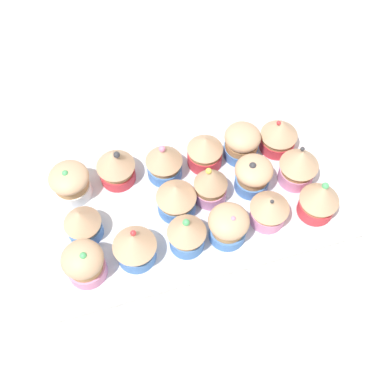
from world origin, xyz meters
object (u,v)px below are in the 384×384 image
baking_tray (192,203)px  cupcake_16 (279,134)px  cupcake_7 (176,198)px  cupcake_15 (242,143)px  cupcake_5 (320,199)px  cupcake_0 (84,263)px  cupcake_11 (70,182)px  cupcake_10 (299,165)px  cupcake_12 (116,165)px  cupcake_4 (270,208)px  cupcake_14 (205,150)px  cupcake_8 (212,186)px  cupcake_13 (164,161)px  cupcake_6 (82,223)px  cupcake_1 (135,246)px  cupcake_9 (254,177)px  cupcake_2 (187,233)px  cupcake_3 (228,225)px

baking_tray → cupcake_16: bearing=20.4°
cupcake_7 → cupcake_15: size_ratio=1.02×
cupcake_5 → cupcake_0: bearing=180.0°
cupcake_11 → cupcake_15: (29.14, -0.43, 0.11)cm
cupcake_11 → cupcake_15: same height
cupcake_10 → cupcake_12: size_ratio=1.02×
baking_tray → cupcake_10: cupcake_10 is taller
cupcake_0 → cupcake_16: (36.12, 13.92, -0.10)cm
cupcake_4 → cupcake_14: bearing=114.7°
cupcake_0 → cupcake_10: cupcake_10 is taller
cupcake_8 → cupcake_13: cupcake_8 is taller
cupcake_6 → cupcake_5: bearing=-10.4°
cupcake_12 → cupcake_14: bearing=-3.7°
cupcake_12 → cupcake_16: 28.21cm
baking_tray → cupcake_1: 13.68cm
cupcake_7 → cupcake_9: bearing=1.1°
cupcake_0 → cupcake_7: size_ratio=1.07×
cupcake_5 → cupcake_12: bearing=152.3°
cupcake_0 → cupcake_14: size_ratio=1.11×
cupcake_2 → cupcake_15: cupcake_2 is taller
cupcake_6 → cupcake_8: 20.83cm
cupcake_1 → cupcake_4: bearing=1.1°
cupcake_5 → cupcake_16: cupcake_5 is taller
cupcake_8 → cupcake_14: bearing=80.6°
cupcake_3 → cupcake_11: 26.33cm
baking_tray → cupcake_11: size_ratio=7.33×
cupcake_0 → cupcake_7: bearing=23.3°
cupcake_2 → cupcake_16: 24.66cm
cupcake_1 → cupcake_14: size_ratio=1.11×
cupcake_3 → cupcake_10: size_ratio=0.87×
cupcake_3 → cupcake_16: (13.98, 14.06, 0.01)cm
cupcake_8 → cupcake_11: 22.77cm
cupcake_13 → cupcake_0: bearing=-138.5°
cupcake_9 → cupcake_8: bearing=-178.8°
cupcake_6 → cupcake_2: bearing=-23.7°
cupcake_2 → cupcake_8: (6.08, 6.70, 0.14)cm
baking_tray → cupcake_13: 8.47cm
cupcake_2 → cupcake_10: same height
baking_tray → cupcake_15: 13.38cm
baking_tray → cupcake_2: cupcake_2 is taller
cupcake_8 → cupcake_10: (14.87, -0.19, -0.09)cm
cupcake_9 → cupcake_13: (-13.19, 6.89, 0.54)cm
cupcake_10 → cupcake_11: cupcake_10 is taller
cupcake_0 → cupcake_2: cupcake_2 is taller
cupcake_16 → cupcake_7: bearing=-160.7°
cupcake_1 → cupcake_7: size_ratio=1.08×
cupcake_6 → cupcake_7: cupcake_7 is taller
cupcake_2 → cupcake_12: bearing=116.9°
cupcake_10 → cupcake_15: size_ratio=1.19×
cupcake_0 → cupcake_13: bearing=41.5°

